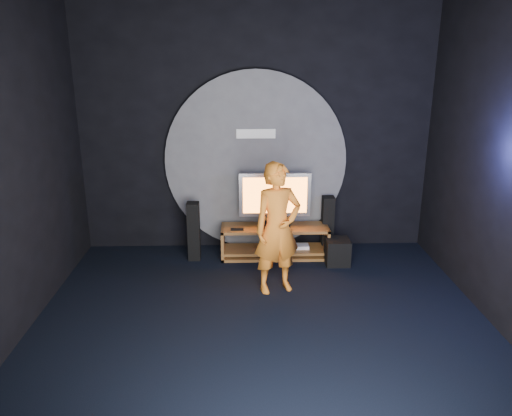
{
  "coord_description": "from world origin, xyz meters",
  "views": [
    {
      "loc": [
        -0.22,
        -4.59,
        2.85
      ],
      "look_at": [
        -0.04,
        1.05,
        1.05
      ],
      "focal_mm": 35.0,
      "sensor_mm": 36.0,
      "label": 1
    }
  ],
  "objects_px": {
    "media_console": "(275,243)",
    "player": "(277,228)",
    "tv": "(275,197)",
    "subwoofer": "(337,252)",
    "tower_speaker_left": "(194,231)",
    "tower_speaker_right": "(327,224)"
  },
  "relations": [
    {
      "from": "media_console",
      "to": "player",
      "type": "xyz_separation_m",
      "value": [
        -0.05,
        -1.05,
        0.61
      ]
    },
    {
      "from": "tv",
      "to": "player",
      "type": "relative_size",
      "value": 0.62
    },
    {
      "from": "tv",
      "to": "subwoofer",
      "type": "bearing_deg",
      "value": -23.1
    },
    {
      "from": "tower_speaker_left",
      "to": "player",
      "type": "relative_size",
      "value": 0.52
    },
    {
      "from": "tv",
      "to": "subwoofer",
      "type": "distance_m",
      "value": 1.15
    },
    {
      "from": "tv",
      "to": "tower_speaker_right",
      "type": "bearing_deg",
      "value": 7.26
    },
    {
      "from": "media_console",
      "to": "tower_speaker_left",
      "type": "distance_m",
      "value": 1.17
    },
    {
      "from": "tower_speaker_right",
      "to": "tv",
      "type": "bearing_deg",
      "value": -172.74
    },
    {
      "from": "tv",
      "to": "tower_speaker_left",
      "type": "relative_size",
      "value": 1.21
    },
    {
      "from": "tower_speaker_right",
      "to": "tower_speaker_left",
      "type": "bearing_deg",
      "value": -173.14
    },
    {
      "from": "tower_speaker_left",
      "to": "subwoofer",
      "type": "bearing_deg",
      "value": -6.59
    },
    {
      "from": "tv",
      "to": "subwoofer",
      "type": "xyz_separation_m",
      "value": [
        0.85,
        -0.36,
        -0.69
      ]
    },
    {
      "from": "media_console",
      "to": "subwoofer",
      "type": "bearing_deg",
      "value": -19.29
    },
    {
      "from": "media_console",
      "to": "tv",
      "type": "relative_size",
      "value": 1.51
    },
    {
      "from": "tower_speaker_left",
      "to": "tower_speaker_right",
      "type": "xyz_separation_m",
      "value": [
        1.92,
        0.23,
        0.0
      ]
    },
    {
      "from": "media_console",
      "to": "player",
      "type": "bearing_deg",
      "value": -92.69
    },
    {
      "from": "tower_speaker_left",
      "to": "player",
      "type": "height_order",
      "value": "player"
    },
    {
      "from": "media_console",
      "to": "player",
      "type": "relative_size",
      "value": 0.94
    },
    {
      "from": "media_console",
      "to": "tower_speaker_left",
      "type": "bearing_deg",
      "value": -176.77
    },
    {
      "from": "media_console",
      "to": "player",
      "type": "distance_m",
      "value": 1.22
    },
    {
      "from": "media_console",
      "to": "tower_speaker_left",
      "type": "relative_size",
      "value": 1.82
    },
    {
      "from": "tower_speaker_right",
      "to": "media_console",
      "type": "bearing_deg",
      "value": -167.84
    }
  ]
}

